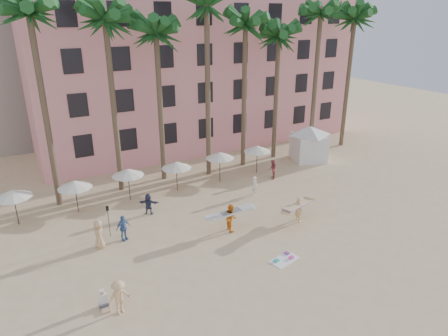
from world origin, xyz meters
name	(u,v)px	position (x,y,z in m)	size (l,w,h in m)	color
ground	(276,262)	(0.00, 0.00, 0.00)	(120.00, 120.00, 0.00)	#D1B789
pink_hotel	(193,69)	(7.00, 26.00, 8.00)	(35.00, 14.00, 16.00)	pink
palm_row	(176,25)	(0.51, 15.00, 12.97)	(44.40, 5.40, 16.30)	brown
umbrella_row	(153,168)	(-3.00, 12.50, 2.33)	(22.50, 2.70, 2.73)	#332B23
cabana	(309,140)	(13.48, 13.01, 2.07)	(5.67, 5.67, 3.50)	silver
beach_towel	(285,259)	(0.63, -0.03, 0.03)	(1.98, 1.38, 0.14)	white
carrier_yellow	(299,207)	(4.40, 3.35, 1.06)	(3.39, 1.85, 1.89)	#D8AF79
carrier_white	(231,216)	(-0.41, 4.60, 1.01)	(3.09, 1.03, 1.91)	orange
beachgoers	(167,221)	(-4.31, 6.34, 0.89)	(17.79, 11.49, 1.92)	tan
paddle	(108,217)	(-7.81, 7.76, 1.41)	(0.18, 0.04, 2.23)	black
seated_man	(104,302)	(-9.85, 0.99, 0.34)	(0.44, 0.76, 0.99)	#3F3F4C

